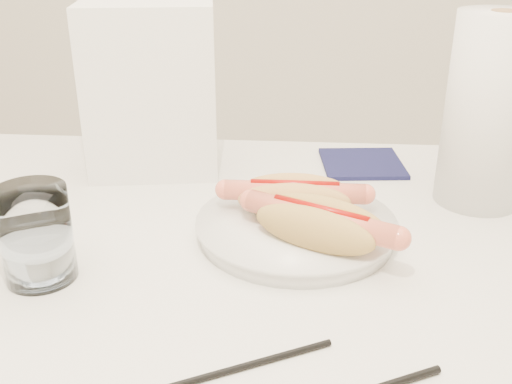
# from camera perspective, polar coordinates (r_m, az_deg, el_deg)

# --- Properties ---
(table) EXTENTS (1.20, 0.80, 0.75)m
(table) POSITION_cam_1_polar(r_m,az_deg,el_deg) (0.78, -2.39, -9.26)
(table) COLOR silver
(table) RESTS_ON ground
(plate) EXTENTS (0.33, 0.33, 0.02)m
(plate) POSITION_cam_1_polar(r_m,az_deg,el_deg) (0.78, 3.79, -3.51)
(plate) COLOR white
(plate) RESTS_ON table
(hotdog_left) EXTENTS (0.18, 0.07, 0.05)m
(hotdog_left) POSITION_cam_1_polar(r_m,az_deg,el_deg) (0.79, 3.64, -0.49)
(hotdog_left) COLOR tan
(hotdog_left) RESTS_ON plate
(hotdog_right) EXTENTS (0.18, 0.13, 0.05)m
(hotdog_right) POSITION_cam_1_polar(r_m,az_deg,el_deg) (0.72, 6.02, -3.03)
(hotdog_right) COLOR tan
(hotdog_right) RESTS_ON plate
(water_glass) EXTENTS (0.08, 0.08, 0.11)m
(water_glass) POSITION_cam_1_polar(r_m,az_deg,el_deg) (0.71, -20.00, -3.78)
(water_glass) COLOR silver
(water_glass) RESTS_ON table
(chopstick_near) EXTENTS (0.19, 0.10, 0.01)m
(chopstick_near) POSITION_cam_1_polar(r_m,az_deg,el_deg) (0.57, -2.63, -16.44)
(chopstick_near) COLOR black
(chopstick_near) RESTS_ON table
(napkin_box) EXTENTS (0.21, 0.14, 0.26)m
(napkin_box) POSITION_cam_1_polar(r_m,az_deg,el_deg) (0.95, -9.88, 9.28)
(napkin_box) COLOR white
(napkin_box) RESTS_ON table
(navy_napkin) EXTENTS (0.14, 0.14, 0.01)m
(navy_napkin) POSITION_cam_1_polar(r_m,az_deg,el_deg) (1.02, 9.93, 2.67)
(navy_napkin) COLOR #121339
(navy_napkin) RESTS_ON table
(paper_towel_roll) EXTENTS (0.16, 0.16, 0.27)m
(paper_towel_roll) POSITION_cam_1_polar(r_m,az_deg,el_deg) (0.89, 21.05, 7.06)
(paper_towel_roll) COLOR silver
(paper_towel_roll) RESTS_ON table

